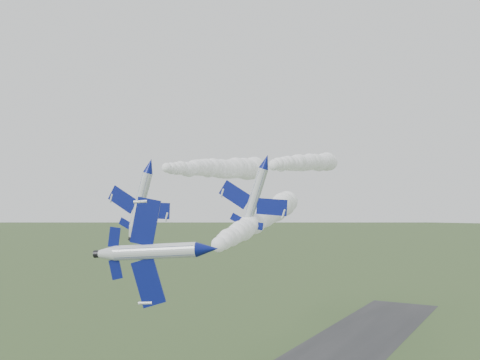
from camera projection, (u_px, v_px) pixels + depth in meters
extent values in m
cylinder|color=silver|center=(207.00, 249.00, 56.30)|extent=(4.68, 9.16, 1.72)
cone|color=navy|center=(193.00, 254.00, 50.64)|extent=(2.42, 2.83, 1.72)
cone|color=silver|center=(218.00, 245.00, 61.75)|extent=(2.28, 2.42, 1.72)
cylinder|color=black|center=(220.00, 244.00, 62.82)|extent=(1.04, 0.91, 0.87)
ellipsoid|color=black|center=(208.00, 251.00, 53.89)|extent=(2.13, 3.33, 1.15)
cube|color=navy|center=(206.00, 218.00, 57.35)|extent=(1.29, 2.60, 4.99)
cube|color=navy|center=(209.00, 279.00, 57.02)|extent=(1.29, 2.60, 4.99)
cube|color=navy|center=(216.00, 230.00, 60.88)|extent=(0.62, 1.20, 2.17)
cube|color=navy|center=(217.00, 261.00, 60.70)|extent=(0.62, 1.20, 2.17)
cube|color=navy|center=(228.00, 245.00, 60.30)|extent=(2.83, 2.44, 0.27)
cylinder|color=silver|center=(150.00, 166.00, 90.52)|extent=(3.55, 9.69, 2.09)
cone|color=navy|center=(131.00, 164.00, 84.92)|extent=(2.46, 2.78, 2.09)
cone|color=silver|center=(166.00, 168.00, 95.91)|extent=(2.39, 2.33, 2.09)
cylinder|color=black|center=(169.00, 168.00, 96.97)|extent=(1.15, 0.83, 1.06)
ellipsoid|color=black|center=(143.00, 161.00, 88.20)|extent=(1.89, 3.43, 1.40)
cube|color=navy|center=(136.00, 162.00, 92.55)|extent=(5.39, 3.46, 1.59)
cube|color=navy|center=(169.00, 172.00, 90.21)|extent=(5.39, 3.46, 1.59)
cube|color=navy|center=(154.00, 165.00, 95.58)|extent=(2.37, 1.57, 0.73)
cube|color=navy|center=(172.00, 170.00, 94.34)|extent=(2.37, 1.57, 0.73)
cube|color=navy|center=(164.00, 160.00, 94.62)|extent=(1.09, 1.91, 2.42)
cylinder|color=silver|center=(266.00, 162.00, 79.42)|extent=(3.66, 8.59, 1.88)
cone|color=navy|center=(256.00, 159.00, 74.36)|extent=(2.32, 2.55, 1.88)
cone|color=silver|center=(273.00, 164.00, 84.28)|extent=(2.23, 2.16, 1.88)
cylinder|color=black|center=(275.00, 165.00, 85.23)|extent=(1.06, 0.79, 0.95)
ellipsoid|color=black|center=(263.00, 157.00, 77.33)|extent=(1.85, 3.08, 1.26)
cube|color=navy|center=(248.00, 158.00, 81.05)|extent=(4.82, 3.29, 1.55)
cube|color=navy|center=(285.00, 169.00, 79.33)|extent=(4.82, 3.29, 1.55)
cube|color=navy|center=(263.00, 161.00, 83.88)|extent=(2.12, 1.49, 0.71)
cube|color=navy|center=(282.00, 167.00, 82.96)|extent=(2.12, 1.49, 0.71)
cube|color=navy|center=(274.00, 156.00, 83.13)|extent=(1.12, 1.73, 2.12)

